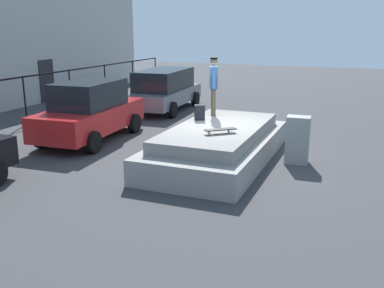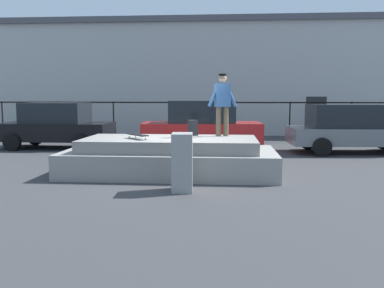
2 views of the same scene
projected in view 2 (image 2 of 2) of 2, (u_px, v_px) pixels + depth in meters
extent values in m
plane|color=#38383A|center=(182.00, 173.00, 11.17)|extent=(60.00, 60.00, 0.00)
cube|color=gray|center=(170.00, 162.00, 11.12)|extent=(5.52, 2.62, 0.63)
cube|color=gray|center=(170.00, 144.00, 11.06)|extent=(4.52, 2.15, 0.32)
cylinder|color=brown|center=(226.00, 121.00, 11.55)|extent=(0.14, 0.14, 0.80)
cylinder|color=brown|center=(218.00, 122.00, 11.49)|extent=(0.14, 0.14, 0.80)
cube|color=#33598C|center=(222.00, 95.00, 11.44)|extent=(0.46, 0.36, 0.63)
cylinder|color=#33598C|center=(231.00, 96.00, 11.51)|extent=(0.35, 0.20, 0.60)
cylinder|color=#33598C|center=(214.00, 96.00, 11.37)|extent=(0.35, 0.20, 0.60)
sphere|color=tan|center=(223.00, 78.00, 11.39)|extent=(0.22, 0.22, 0.22)
cylinder|color=black|center=(223.00, 75.00, 11.37)|extent=(0.27, 0.27, 0.05)
cube|color=black|center=(138.00, 135.00, 10.79)|extent=(0.68, 0.74, 0.02)
cylinder|color=silver|center=(136.00, 137.00, 11.07)|extent=(0.06, 0.06, 0.06)
cylinder|color=silver|center=(129.00, 137.00, 10.95)|extent=(0.06, 0.06, 0.06)
cylinder|color=silver|center=(146.00, 139.00, 10.65)|extent=(0.06, 0.06, 0.06)
cylinder|color=silver|center=(139.00, 139.00, 10.53)|extent=(0.06, 0.06, 0.06)
cube|color=black|center=(193.00, 128.00, 11.73)|extent=(0.31, 0.34, 0.43)
cube|color=black|center=(57.00, 131.00, 16.45)|extent=(4.29, 1.92, 0.68)
cube|color=black|center=(56.00, 113.00, 16.36)|extent=(2.36, 1.68, 0.78)
cylinder|color=black|center=(36.00, 137.00, 17.56)|extent=(0.64, 0.22, 0.64)
cylinder|color=black|center=(12.00, 142.00, 15.65)|extent=(0.64, 0.22, 0.64)
cylinder|color=black|center=(97.00, 138.00, 17.33)|extent=(0.64, 0.22, 0.64)
cylinder|color=black|center=(81.00, 143.00, 15.42)|extent=(0.64, 0.22, 0.64)
cube|color=#B21E1E|center=(202.00, 133.00, 15.47)|extent=(4.43, 1.97, 0.75)
cube|color=black|center=(202.00, 112.00, 15.38)|extent=(2.47, 1.64, 0.80)
cylinder|color=black|center=(167.00, 140.00, 16.40)|extent=(0.65, 0.26, 0.64)
cylinder|color=black|center=(164.00, 146.00, 14.67)|extent=(0.65, 0.26, 0.64)
cylinder|color=black|center=(236.00, 140.00, 16.35)|extent=(0.65, 0.26, 0.64)
cylinder|color=black|center=(240.00, 146.00, 14.62)|extent=(0.65, 0.26, 0.64)
cube|color=slate|center=(355.00, 136.00, 15.09)|extent=(4.78, 2.10, 0.60)
cube|color=black|center=(356.00, 116.00, 15.00)|extent=(3.36, 1.80, 0.82)
cylinder|color=black|center=(308.00, 141.00, 16.08)|extent=(0.65, 0.26, 0.64)
cylinder|color=black|center=(322.00, 147.00, 14.22)|extent=(0.65, 0.26, 0.64)
cylinder|color=black|center=(384.00, 141.00, 16.02)|extent=(0.65, 0.26, 0.64)
cube|color=gray|center=(182.00, 162.00, 9.05)|extent=(0.48, 0.63, 1.26)
cylinder|color=black|center=(3.00, 120.00, 19.75)|extent=(0.06, 0.06, 1.78)
cylinder|color=black|center=(58.00, 121.00, 19.54)|extent=(0.06, 0.06, 1.78)
cylinder|color=black|center=(114.00, 121.00, 19.33)|extent=(0.06, 0.06, 1.78)
cylinder|color=black|center=(171.00, 121.00, 19.12)|extent=(0.06, 0.06, 1.78)
cylinder|color=black|center=(230.00, 121.00, 18.91)|extent=(0.06, 0.06, 1.78)
cylinder|color=black|center=(290.00, 122.00, 18.70)|extent=(0.06, 0.06, 1.78)
cylinder|color=black|center=(351.00, 122.00, 18.49)|extent=(0.06, 0.06, 1.78)
cube|color=black|center=(200.00, 102.00, 18.92)|extent=(24.00, 0.04, 0.06)
cube|color=#B2B2AD|center=(206.00, 81.00, 24.49)|extent=(28.46, 6.24, 5.77)
cube|color=#4C4C51|center=(206.00, 28.00, 24.14)|extent=(29.03, 6.56, 0.30)
cube|color=#262628|center=(316.00, 117.00, 21.16)|extent=(1.00, 0.06, 2.00)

